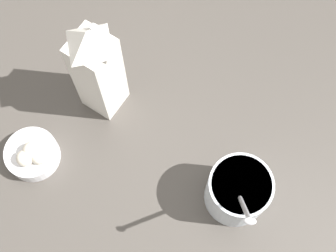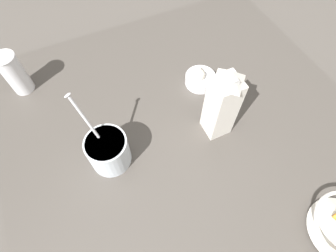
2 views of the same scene
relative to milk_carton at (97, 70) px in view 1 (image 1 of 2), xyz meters
The scene contains 5 objects.
ground_plane 0.21m from the milk_carton, 158.02° to the left, with size 6.00×6.00×0.00m, color #4C4742.
countertop 0.19m from the milk_carton, 158.02° to the left, with size 1.17×1.17×0.05m.
milk_carton is the anchor object (origin of this frame).
yogurt_tub 0.36m from the milk_carton, behind, with size 0.12×0.15×0.25m.
garlic_bowl 0.22m from the milk_carton, 77.25° to the left, with size 0.11×0.11×0.07m.
Camera 1 is at (-0.26, 0.24, 0.99)m, focal length 50.00 mm.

